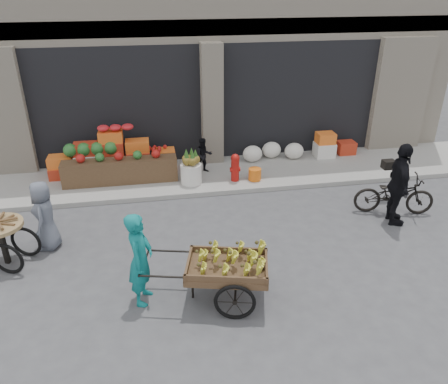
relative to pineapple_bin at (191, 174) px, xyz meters
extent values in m
plane|color=#424244|center=(0.75, -3.60, -0.37)|extent=(80.00, 80.00, 0.00)
cube|color=gray|center=(0.75, 0.50, -0.31)|extent=(18.00, 2.20, 0.12)
cube|color=beige|center=(0.75, 4.60, 3.13)|extent=(14.00, 6.00, 7.00)
cube|color=gray|center=(0.75, 1.75, 3.23)|extent=(14.00, 0.30, 0.40)
cube|color=black|center=(-1.73, 2.40, 1.30)|extent=(4.40, 1.60, 3.10)
cube|color=black|center=(3.23, 2.40, 1.30)|extent=(4.40, 1.60, 3.10)
cube|color=beige|center=(0.75, 1.55, 1.30)|extent=(0.55, 0.80, 3.22)
cube|color=brown|center=(-1.73, 0.35, 0.05)|extent=(2.80, 0.45, 0.60)
sphere|color=#1E5923|center=(-2.42, 0.85, 0.49)|extent=(0.34, 0.34, 0.34)
cylinder|color=silver|center=(0.00, 0.00, 0.00)|extent=(0.52, 0.52, 0.50)
cylinder|color=#A5140F|center=(1.10, -0.05, 0.03)|extent=(0.20, 0.20, 0.56)
sphere|color=#A5140F|center=(1.10, -0.05, 0.35)|extent=(0.22, 0.22, 0.22)
cylinder|color=orange|center=(1.60, -0.10, -0.10)|extent=(0.32, 0.32, 0.30)
ellipsoid|color=silver|center=(2.42, 1.10, -0.03)|extent=(1.70, 0.60, 0.44)
imported|color=black|center=(0.40, 0.60, 0.21)|extent=(0.51, 0.43, 0.93)
cube|color=brown|center=(0.11, -4.31, 0.22)|extent=(1.45, 1.12, 0.11)
torus|color=black|center=(0.14, -4.79, -0.05)|extent=(0.64, 0.21, 0.65)
torus|color=black|center=(0.36, -3.89, -0.05)|extent=(0.64, 0.21, 0.65)
cylinder|color=black|center=(-0.44, -4.17, -0.10)|extent=(0.05, 0.05, 0.53)
imported|color=#0F7473|center=(-1.23, -4.08, 0.43)|extent=(0.52, 0.66, 1.60)
cube|color=black|center=(-3.71, -2.60, 0.03)|extent=(0.10, 0.10, 0.80)
torus|color=black|center=(-3.57, -2.95, -0.06)|extent=(0.60, 0.27, 0.62)
torus|color=black|center=(-3.38, -2.43, -0.06)|extent=(0.60, 0.27, 0.62)
imported|color=slate|center=(-3.02, -2.17, 0.33)|extent=(0.49, 0.71, 1.39)
imported|color=black|center=(4.27, -2.08, 0.08)|extent=(1.81, 1.02, 0.90)
imported|color=black|center=(4.07, -2.48, 0.52)|extent=(0.69, 1.12, 1.79)
camera|label=1|loc=(-0.93, -9.86, 4.43)|focal=35.00mm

